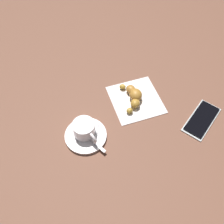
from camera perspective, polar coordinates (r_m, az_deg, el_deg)
name	(u,v)px	position (r m, az deg, el deg)	size (l,w,h in m)	color
ground_plane	(118,121)	(0.85, 1.32, -1.82)	(1.80, 1.80, 0.00)	brown
saucer	(86,136)	(0.82, -5.56, -5.01)	(0.13, 0.13, 0.01)	white
espresso_cup	(85,129)	(0.79, -5.83, -3.67)	(0.07, 0.09, 0.05)	white
teaspoon	(84,134)	(0.81, -5.87, -4.69)	(0.06, 0.13, 0.01)	silver
sugar_packet	(95,132)	(0.81, -3.71, -4.19)	(0.06, 0.02, 0.01)	white
napkin	(136,100)	(0.90, 5.04, 2.65)	(0.16, 0.17, 0.00)	silver
croissant	(134,96)	(0.88, 4.61, 3.45)	(0.08, 0.12, 0.04)	#A57F2E
cell_phone	(202,119)	(0.89, 18.44, -1.47)	(0.16, 0.13, 0.01)	#B2BABA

